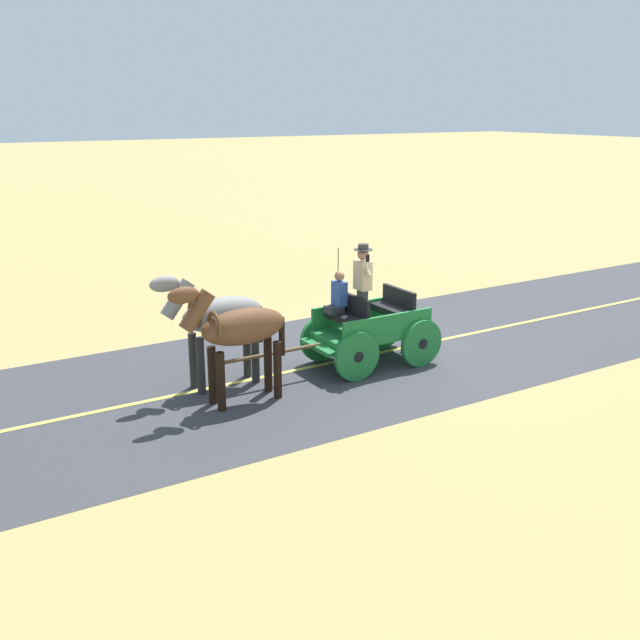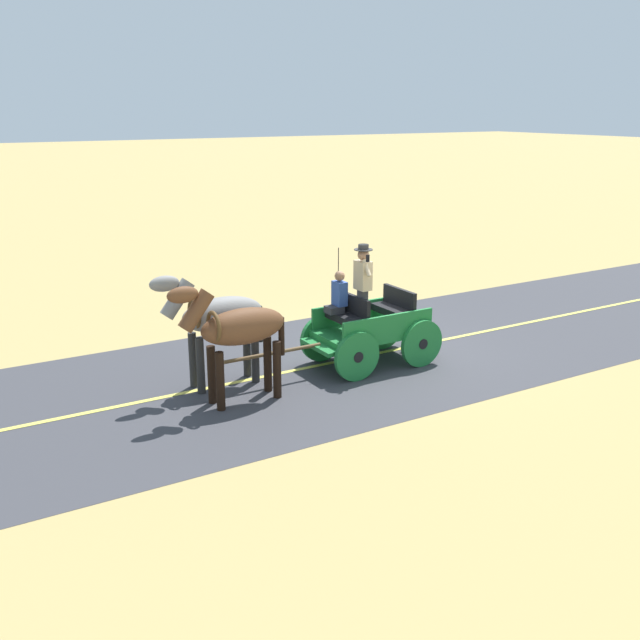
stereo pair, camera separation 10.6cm
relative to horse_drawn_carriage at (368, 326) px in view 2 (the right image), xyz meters
The scene contains 6 objects.
ground_plane 1.20m from the horse_drawn_carriage, 61.19° to the right, with size 200.00×200.00×0.00m, color tan.
road_surface 1.20m from the horse_drawn_carriage, 61.19° to the right, with size 6.11×160.00×0.01m, color #38383D.
road_centre_stripe 1.19m from the horse_drawn_carriage, 61.19° to the right, with size 0.12×160.00×0.00m, color #DBCC4C.
horse_drawn_carriage is the anchor object (origin of this frame).
horse_near_side 3.10m from the horse_drawn_carriage, 98.16° to the left, with size 0.57×2.13×2.21m.
horse_off_side 3.10m from the horse_drawn_carriage, 81.43° to the left, with size 0.56×2.13×2.21m.
Camera 2 is at (-11.82, 8.69, 5.02)m, focal length 40.83 mm.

